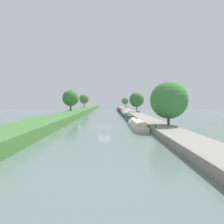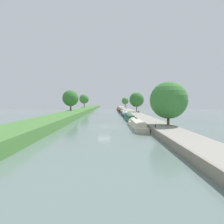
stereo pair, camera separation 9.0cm
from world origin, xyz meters
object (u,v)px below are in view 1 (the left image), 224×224
(narrowboat_cream, at_px, (137,124))
(narrowboat_red, at_px, (119,109))
(narrowboat_teal, at_px, (129,117))
(mooring_bollard_near, at_px, (156,126))
(park_bench, at_px, (139,111))
(mooring_bollard_far, at_px, (121,108))
(narrowboat_navy, at_px, (125,114))
(narrowboat_black, at_px, (123,112))
(narrowboat_maroon, at_px, (120,110))
(person_walking, at_px, (126,107))

(narrowboat_cream, distance_m, narrowboat_red, 72.68)
(narrowboat_teal, distance_m, narrowboat_red, 56.47)
(mooring_bollard_near, height_order, park_bench, park_bench)
(narrowboat_teal, height_order, mooring_bollard_near, same)
(mooring_bollard_far, distance_m, park_bench, 46.00)
(narrowboat_navy, height_order, park_bench, park_bench)
(narrowboat_black, distance_m, narrowboat_red, 30.39)
(narrowboat_cream, xyz_separation_m, narrowboat_maroon, (-0.16, 57.04, -0.01))
(narrowboat_maroon, xyz_separation_m, narrowboat_red, (-0.00, 15.63, -0.06))
(narrowboat_black, xyz_separation_m, mooring_bollard_far, (1.74, 36.88, 0.57))
(narrowboat_cream, height_order, mooring_bollard_far, narrowboat_cream)
(person_walking, distance_m, mooring_bollard_near, 72.49)
(narrowboat_teal, distance_m, mooring_bollard_far, 62.97)
(narrowboat_black, xyz_separation_m, narrowboat_red, (-0.25, 30.39, -0.09))
(narrowboat_black, height_order, mooring_bollard_far, narrowboat_black)
(narrowboat_black, relative_size, narrowboat_red, 0.81)
(mooring_bollard_near, bearing_deg, narrowboat_navy, 92.77)
(narrowboat_cream, xyz_separation_m, mooring_bollard_far, (1.83, 79.16, 0.60))
(mooring_bollard_near, bearing_deg, narrowboat_maroon, 91.76)
(narrowboat_teal, relative_size, narrowboat_navy, 1.53)
(person_walking, bearing_deg, narrowboat_black, -98.72)
(narrowboat_teal, xyz_separation_m, mooring_bollard_near, (1.69, -23.90, 0.56))
(narrowboat_navy, height_order, person_walking, person_walking)
(narrowboat_cream, distance_m, narrowboat_teal, 16.21)
(narrowboat_teal, relative_size, mooring_bollard_near, 35.57)
(narrowboat_cream, xyz_separation_m, narrowboat_black, (0.09, 42.28, 0.03))
(narrowboat_cream, bearing_deg, narrowboat_red, 90.13)
(narrowboat_maroon, bearing_deg, mooring_bollard_far, 84.87)
(narrowboat_teal, relative_size, park_bench, 10.67)
(mooring_bollard_near, relative_size, park_bench, 0.30)
(narrowboat_teal, bearing_deg, narrowboat_red, 90.30)
(narrowboat_navy, xyz_separation_m, narrowboat_black, (0.10, 11.98, 0.04))
(narrowboat_red, bearing_deg, mooring_bollard_far, 72.96)
(narrowboat_teal, bearing_deg, narrowboat_cream, -90.50)
(mooring_bollard_far, bearing_deg, narrowboat_cream, -91.32)
(narrowboat_teal, xyz_separation_m, narrowboat_red, (-0.30, 56.47, -0.10))
(narrowboat_red, height_order, park_bench, park_bench)
(narrowboat_maroon, relative_size, narrowboat_red, 1.06)
(park_bench, bearing_deg, narrowboat_teal, -107.03)
(park_bench, bearing_deg, narrowboat_red, 98.00)
(narrowboat_red, relative_size, mooring_bollard_far, 32.50)
(narrowboat_navy, xyz_separation_m, narrowboat_maroon, (-0.15, 26.74, 0.00))
(narrowboat_cream, distance_m, park_bench, 33.73)
(narrowboat_maroon, distance_m, person_walking, 8.67)
(narrowboat_cream, distance_m, narrowboat_maroon, 57.04)
(mooring_bollard_far, bearing_deg, mooring_bollard_near, -90.00)
(narrowboat_cream, bearing_deg, park_bench, 80.84)
(narrowboat_cream, bearing_deg, narrowboat_navy, 90.02)
(narrowboat_teal, height_order, narrowboat_red, narrowboat_teal)
(narrowboat_maroon, height_order, narrowboat_red, narrowboat_maroon)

